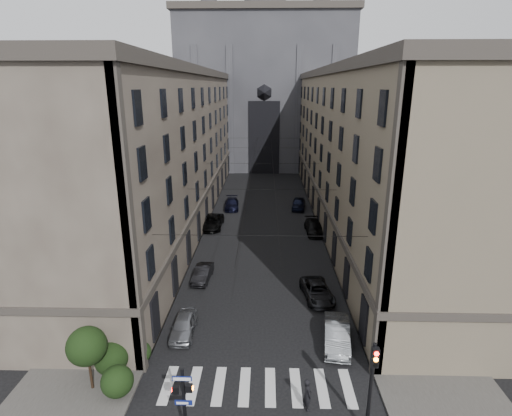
# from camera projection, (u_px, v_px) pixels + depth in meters

# --- Properties ---
(sidewalk_left) EXTENTS (7.00, 80.00, 0.15)m
(sidewalk_left) POSITION_uv_depth(u_px,v_px,m) (184.00, 217.00, 53.14)
(sidewalk_left) COLOR #383533
(sidewalk_left) RESTS_ON ground
(sidewalk_right) EXTENTS (7.00, 80.00, 0.15)m
(sidewalk_right) POSITION_uv_depth(u_px,v_px,m) (342.00, 218.00, 52.63)
(sidewalk_right) COLOR #383533
(sidewalk_right) RESTS_ON ground
(zebra_crossing) EXTENTS (11.00, 3.20, 0.01)m
(zebra_crossing) POSITION_uv_depth(u_px,v_px,m) (257.00, 386.00, 23.29)
(zebra_crossing) COLOR beige
(zebra_crossing) RESTS_ON ground
(building_left) EXTENTS (13.60, 60.60, 18.85)m
(building_left) POSITION_uv_depth(u_px,v_px,m) (157.00, 147.00, 50.48)
(building_left) COLOR #483F37
(building_left) RESTS_ON ground
(building_right) EXTENTS (13.60, 60.60, 18.85)m
(building_right) POSITION_uv_depth(u_px,v_px,m) (370.00, 148.00, 49.83)
(building_right) COLOR brown
(building_right) RESTS_ON ground
(gothic_tower) EXTENTS (35.00, 23.00, 58.00)m
(gothic_tower) POSITION_uv_depth(u_px,v_px,m) (265.00, 81.00, 84.89)
(gothic_tower) COLOR #2D2D33
(gothic_tower) RESTS_ON ground
(pedestrian_signal_left) EXTENTS (1.02, 0.38, 4.00)m
(pedestrian_signal_left) POSITION_uv_depth(u_px,v_px,m) (184.00, 398.00, 19.35)
(pedestrian_signal_left) COLOR black
(pedestrian_signal_left) RESTS_ON ground
(traffic_light_right) EXTENTS (0.34, 0.50, 5.20)m
(traffic_light_right) POSITION_uv_depth(u_px,v_px,m) (372.00, 378.00, 19.24)
(traffic_light_right) COLOR black
(traffic_light_right) RESTS_ON ground
(shrub_cluster) EXTENTS (3.90, 4.40, 3.90)m
(shrub_cluster) POSITION_uv_depth(u_px,v_px,m) (106.00, 358.00, 22.97)
(shrub_cluster) COLOR black
(shrub_cluster) RESTS_ON sidewalk_left
(tram_wires) EXTENTS (14.00, 60.00, 0.43)m
(tram_wires) POSITION_uv_depth(u_px,v_px,m) (263.00, 164.00, 50.42)
(tram_wires) COLOR black
(tram_wires) RESTS_ON ground
(car_left_near) EXTENTS (1.62, 4.00, 1.36)m
(car_left_near) POSITION_uv_depth(u_px,v_px,m) (184.00, 325.00, 28.05)
(car_left_near) COLOR gray
(car_left_near) RESTS_ON ground
(car_left_midnear) EXTENTS (1.63, 3.95, 1.27)m
(car_left_midnear) POSITION_uv_depth(u_px,v_px,m) (203.00, 273.00, 35.86)
(car_left_midnear) COLOR black
(car_left_midnear) RESTS_ON ground
(car_left_midfar) EXTENTS (2.59, 5.46, 1.51)m
(car_left_midfar) POSITION_uv_depth(u_px,v_px,m) (212.00, 222.00, 49.06)
(car_left_midfar) COLOR black
(car_left_midfar) RESTS_ON ground
(car_left_far) EXTENTS (2.23, 4.87, 1.38)m
(car_left_far) POSITION_uv_depth(u_px,v_px,m) (232.00, 204.00, 56.72)
(car_left_far) COLOR black
(car_left_far) RESTS_ON ground
(car_right_near) EXTENTS (2.23, 4.88, 1.55)m
(car_right_near) POSITION_uv_depth(u_px,v_px,m) (337.00, 335.00, 26.83)
(car_right_near) COLOR slate
(car_right_near) RESTS_ON ground
(car_right_midnear) EXTENTS (2.78, 4.95, 1.31)m
(car_right_midnear) POSITION_uv_depth(u_px,v_px,m) (317.00, 291.00, 32.77)
(car_right_midnear) COLOR black
(car_right_midnear) RESTS_ON ground
(car_right_midfar) EXTENTS (2.20, 4.99, 1.42)m
(car_right_midfar) POSITION_uv_depth(u_px,v_px,m) (314.00, 227.00, 47.29)
(car_right_midfar) COLOR black
(car_right_midfar) RESTS_ON ground
(car_right_far) EXTENTS (2.38, 4.68, 1.53)m
(car_right_far) POSITION_uv_depth(u_px,v_px,m) (299.00, 204.00, 56.56)
(car_right_far) COLOR black
(car_right_far) RESTS_ON ground
(pedestrian) EXTENTS (0.63, 0.79, 1.88)m
(pedestrian) POSITION_uv_depth(u_px,v_px,m) (307.00, 394.00, 21.43)
(pedestrian) COLOR black
(pedestrian) RESTS_ON ground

